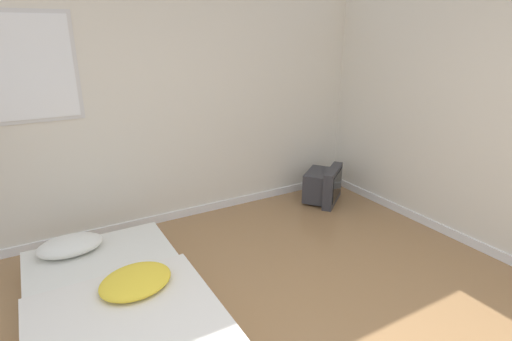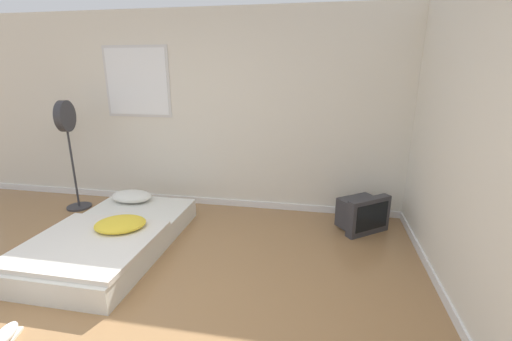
% 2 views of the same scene
% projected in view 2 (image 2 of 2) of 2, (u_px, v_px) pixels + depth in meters
% --- Properties ---
extents(wall_back, '(7.58, 0.08, 2.60)m').
position_uv_depth(wall_back, '(207.00, 113.00, 4.58)').
color(wall_back, silver).
rests_on(wall_back, ground_plane).
extents(mattress_bed, '(1.17, 1.96, 0.37)m').
position_uv_depth(mattress_bed, '(112.00, 236.00, 3.66)').
color(mattress_bed, silver).
rests_on(mattress_bed, ground_plane).
extents(crt_tv, '(0.63, 0.61, 0.44)m').
position_uv_depth(crt_tv, '(362.00, 213.00, 4.08)').
color(crt_tv, '#333338').
rests_on(crt_tv, ground_plane).
extents(standing_fan, '(0.32, 0.42, 1.48)m').
position_uv_depth(standing_fan, '(68.00, 132.00, 4.49)').
color(standing_fan, '#333338').
rests_on(standing_fan, ground_plane).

